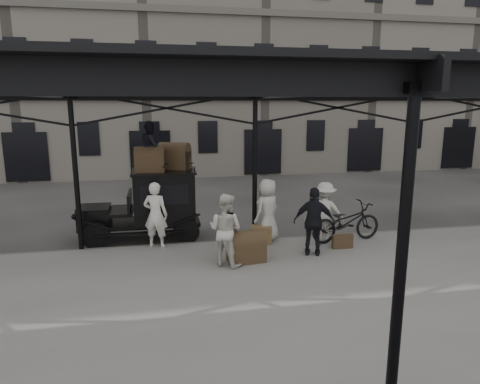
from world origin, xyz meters
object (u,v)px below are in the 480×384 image
object	(u,v)px
taxi	(154,202)
steamer_trunk_platform	(246,249)
bicycle	(346,222)
steamer_trunk_roof_near	(149,161)
porter_left	(156,215)
porter_official	(314,222)

from	to	relation	value
taxi	steamer_trunk_platform	distance (m)	3.73
bicycle	steamer_trunk_roof_near	world-z (taller)	steamer_trunk_roof_near
steamer_trunk_roof_near	bicycle	bearing A→B (deg)	-12.89
porter_left	bicycle	bearing A→B (deg)	-166.56
steamer_trunk_roof_near	steamer_trunk_platform	distance (m)	4.05
porter_left	steamer_trunk_platform	world-z (taller)	porter_left
bicycle	steamer_trunk_roof_near	bearing A→B (deg)	67.09
porter_official	steamer_trunk_platform	world-z (taller)	porter_official
steamer_trunk_platform	porter_official	bearing A→B (deg)	-3.90
porter_left	steamer_trunk_roof_near	distance (m)	1.71
porter_official	steamer_trunk_roof_near	distance (m)	5.14
bicycle	steamer_trunk_platform	distance (m)	3.42
steamer_trunk_roof_near	steamer_trunk_platform	bearing A→B (deg)	-44.85
porter_left	steamer_trunk_roof_near	xyz separation A→B (m)	(-0.12, 0.97, 1.40)
porter_left	porter_official	distance (m)	4.42
bicycle	steamer_trunk_platform	size ratio (longest dim) A/B	2.39
taxi	bicycle	size ratio (longest dim) A/B	1.63
bicycle	steamer_trunk_platform	bearing A→B (deg)	100.27
porter_left	steamer_trunk_platform	distance (m)	2.86
bicycle	taxi	bearing A→B (deg)	64.54
porter_left	steamer_trunk_roof_near	world-z (taller)	steamer_trunk_roof_near
porter_left	steamer_trunk_roof_near	bearing A→B (deg)	-63.72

